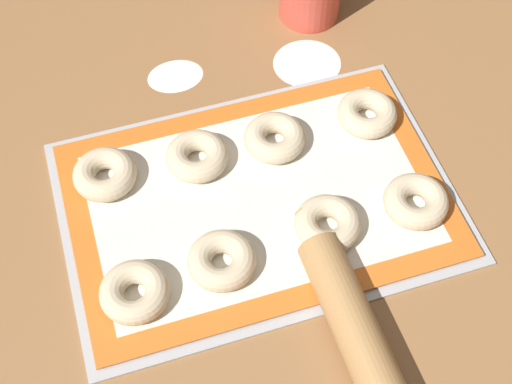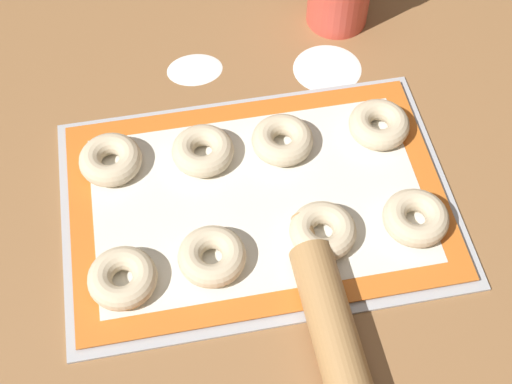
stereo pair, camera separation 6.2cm
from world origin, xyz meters
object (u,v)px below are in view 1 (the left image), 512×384
bagel_front_mid_left (222,261)px  bagel_front_far_right (416,201)px  bagel_front_mid_right (328,224)px  bagel_back_far_left (105,174)px  bagel_front_far_left (135,292)px  bagel_back_mid_right (275,138)px  baking_tray (256,201)px  bagel_back_far_right (367,114)px  bagel_back_mid_left (197,156)px  rolling_pin (374,371)px

bagel_front_mid_left → bagel_front_far_right: size_ratio=1.00×
bagel_front_mid_right → bagel_back_far_left: (-0.25, 0.16, 0.00)m
bagel_front_mid_right → bagel_front_far_left: bearing=-175.5°
bagel_front_mid_right → bagel_back_mid_right: (-0.02, 0.15, 0.00)m
bagel_front_mid_left → bagel_front_mid_right: (0.14, 0.01, 0.00)m
baking_tray → bagel_back_far_right: bearing=22.9°
bagel_back_mid_right → bagel_front_mid_left: bearing=-127.1°
bagel_front_mid_left → bagel_back_mid_left: 0.16m
bagel_front_far_left → bagel_back_mid_right: 0.29m
bagel_back_far_right → bagel_back_mid_right: bearing=-179.1°
baking_tray → bagel_back_mid_left: size_ratio=6.08×
bagel_front_mid_right → bagel_back_mid_right: size_ratio=1.00×
bagel_front_mid_left → bagel_back_mid_right: size_ratio=1.00×
baking_tray → bagel_back_mid_right: (0.05, 0.08, 0.02)m
bagel_front_far_left → bagel_front_far_right: bearing=2.6°
baking_tray → bagel_back_far_right: bagel_back_far_right is taller
baking_tray → rolling_pin: 0.27m
baking_tray → bagel_back_mid_right: bearing=56.5°
baking_tray → bagel_front_far_left: bagel_front_far_left is taller
bagel_front_far_right → bagel_back_mid_right: size_ratio=1.00×
baking_tray → bagel_back_mid_left: (-0.06, 0.08, 0.02)m
bagel_front_far_left → baking_tray: bearing=27.3°
bagel_front_far_left → bagel_front_mid_right: size_ratio=1.00×
bagel_front_mid_right → bagel_back_far_left: 0.30m
bagel_front_far_left → bagel_back_far_right: bearing=25.1°
bagel_front_far_left → bagel_back_far_left: (-0.00, 0.18, 0.00)m
bagel_back_far_left → bagel_back_mid_right: 0.23m
bagel_front_mid_right → bagel_back_mid_left: same height
bagel_back_far_left → bagel_back_mid_right: (0.23, -0.01, 0.00)m
bagel_front_far_right → bagel_back_far_left: 0.41m
bagel_front_mid_right → bagel_back_far_right: same height
rolling_pin → bagel_front_far_right: bearing=54.3°
bagel_front_mid_left → bagel_back_far_right: size_ratio=1.00×
bagel_back_mid_left → rolling_pin: rolling_pin is taller
rolling_pin → bagel_front_mid_left: bearing=123.7°
bagel_front_far_right → bagel_front_far_left: bearing=-177.4°
bagel_back_mid_right → bagel_back_mid_left: bearing=179.1°
bagel_front_far_left → bagel_front_mid_left: 0.11m
bagel_back_far_left → bagel_back_mid_right: same height
bagel_front_mid_right → rolling_pin: size_ratio=0.19×
baking_tray → bagel_back_mid_left: 0.10m
baking_tray → bagel_back_far_right: 0.21m
bagel_front_mid_right → bagel_back_mid_left: size_ratio=1.00×
baking_tray → bagel_front_far_left: 0.20m
bagel_back_mid_right → bagel_back_far_right: same height
baking_tray → rolling_pin: bearing=-78.8°
bagel_back_mid_right → rolling_pin: bearing=-89.6°
bagel_front_far_right → bagel_back_far_right: bearing=91.3°
bagel_back_mid_right → bagel_back_far_right: (0.14, 0.00, 0.00)m
bagel_back_mid_left → bagel_back_mid_right: size_ratio=1.00×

